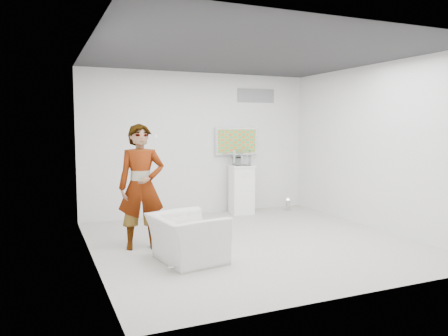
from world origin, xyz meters
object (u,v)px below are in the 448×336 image
(person, at_px, (141,187))
(floor_uplight, at_px, (288,205))
(tv, at_px, (236,141))
(armchair, at_px, (187,238))
(pedestal, at_px, (241,189))

(person, xyz_separation_m, floor_uplight, (3.68, 1.73, -0.83))
(tv, bearing_deg, person, -140.47)
(armchair, height_order, pedestal, pedestal)
(tv, relative_size, armchair, 0.99)
(armchair, bearing_deg, tv, -44.10)
(tv, distance_m, pedestal, 1.07)
(person, bearing_deg, armchair, -55.35)
(tv, xyz_separation_m, floor_uplight, (1.10, -0.39, -1.42))
(armchair, height_order, floor_uplight, armchair)
(pedestal, bearing_deg, tv, 89.31)
(pedestal, bearing_deg, armchair, -128.08)
(tv, distance_m, floor_uplight, 1.84)
(person, relative_size, pedestal, 1.83)
(tv, bearing_deg, pedestal, -90.69)
(armchair, bearing_deg, pedestal, -46.77)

